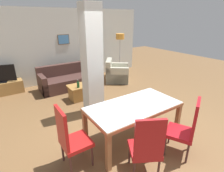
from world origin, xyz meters
The scene contains 13 objects.
ground_plane centered at (0.00, 0.00, 0.00)m, with size 18.00×18.00×0.00m, color brown.
back_wall centered at (0.00, 4.35, 1.35)m, with size 7.20×0.09×2.70m.
divider_pillar centered at (-0.16, 1.40, 1.35)m, with size 0.43×0.37×2.70m.
dining_table centered at (0.00, 0.00, 0.63)m, with size 1.85×0.95×0.77m.
dining_chair_near_right centered at (0.46, -0.88, 0.59)m, with size 0.62×0.62×1.12m.
dining_chair_near_left centered at (-0.46, -0.84, 0.59)m, with size 0.62×0.62×1.12m.
dining_chair_head_left centered at (-1.33, 0.00, 0.59)m, with size 0.46×0.46×1.12m.
sofa centered at (-0.06, 3.47, 0.29)m, with size 2.00×0.86×0.82m.
armchair centered at (1.76, 3.09, 0.30)m, with size 1.20×1.21×0.85m.
coffee_table centered at (-0.18, 2.38, 0.23)m, with size 0.57×0.53×0.44m.
bottle centered at (-0.22, 2.23, 0.54)m, with size 0.07×0.07×0.24m.
tv_stand centered at (-2.11, 4.07, 0.21)m, with size 1.27×0.40×0.42m.
floor_lamp centered at (2.37, 3.70, 1.48)m, with size 0.35×0.35×1.75m.
Camera 1 is at (-2.06, -2.29, 2.39)m, focal length 28.00 mm.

